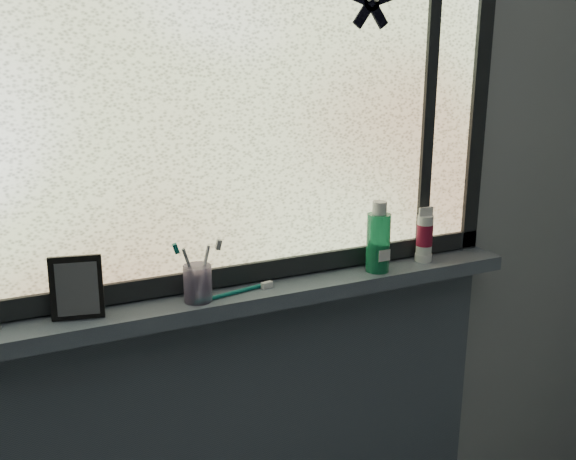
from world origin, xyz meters
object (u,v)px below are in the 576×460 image
Objects in this scene: vanity_mirror at (77,287)px; cream_tube at (425,232)px; toothbrush_cup at (198,283)px; mouthwash_bottle at (378,237)px.

vanity_mirror is 1.27× the size of cream_tube.
vanity_mirror is 1.60× the size of toothbrush_cup.
vanity_mirror is 0.95m from cream_tube.
toothbrush_cup is at bearing -178.53° from cream_tube.
mouthwash_bottle reaches higher than toothbrush_cup.
cream_tube is (0.68, 0.02, 0.04)m from toothbrush_cup.
vanity_mirror reaches higher than cream_tube.
mouthwash_bottle is 1.42× the size of cream_tube.
cream_tube is (0.17, 0.02, -0.01)m from mouthwash_bottle.
vanity_mirror is 0.89× the size of mouthwash_bottle.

